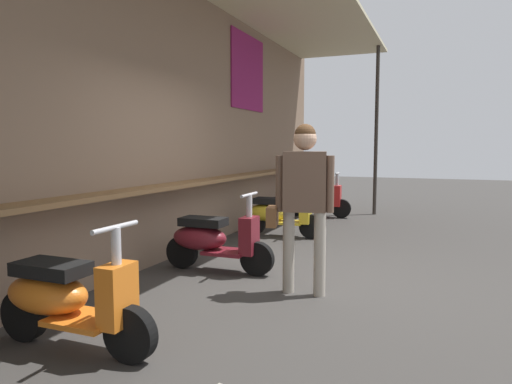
{
  "coord_description": "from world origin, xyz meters",
  "views": [
    {
      "loc": [
        -4.89,
        -1.48,
        1.5
      ],
      "look_at": [
        1.15,
        0.97,
        0.87
      ],
      "focal_mm": 32.47,
      "sensor_mm": 36.0,
      "label": 1
    }
  ],
  "objects_px": {
    "scooter_red": "(314,199)",
    "shopper_with_handbag": "(303,191)",
    "scooter_maroon": "(212,239)",
    "scooter_yellow": "(277,214)",
    "scooter_orange": "(65,298)"
  },
  "relations": [
    {
      "from": "scooter_maroon",
      "to": "scooter_red",
      "type": "distance_m",
      "value": 4.76
    },
    {
      "from": "shopper_with_handbag",
      "to": "scooter_red",
      "type": "bearing_deg",
      "value": -179.4
    },
    {
      "from": "scooter_red",
      "to": "shopper_with_handbag",
      "type": "xyz_separation_m",
      "value": [
        -5.19,
        -1.26,
        0.68
      ]
    },
    {
      "from": "scooter_maroon",
      "to": "shopper_with_handbag",
      "type": "relative_size",
      "value": 0.81
    },
    {
      "from": "scooter_maroon",
      "to": "scooter_yellow",
      "type": "height_order",
      "value": "same"
    },
    {
      "from": "scooter_orange",
      "to": "scooter_yellow",
      "type": "height_order",
      "value": "same"
    },
    {
      "from": "scooter_maroon",
      "to": "shopper_with_handbag",
      "type": "distance_m",
      "value": 1.49
    },
    {
      "from": "shopper_with_handbag",
      "to": "scooter_orange",
      "type": "bearing_deg",
      "value": -46.34
    },
    {
      "from": "scooter_orange",
      "to": "shopper_with_handbag",
      "type": "distance_m",
      "value": 2.39
    },
    {
      "from": "scooter_yellow",
      "to": "scooter_red",
      "type": "relative_size",
      "value": 1.0
    },
    {
      "from": "scooter_orange",
      "to": "scooter_maroon",
      "type": "xyz_separation_m",
      "value": [
        2.35,
        -0.0,
        0.0
      ]
    },
    {
      "from": "scooter_yellow",
      "to": "scooter_red",
      "type": "height_order",
      "value": "same"
    },
    {
      "from": "scooter_orange",
      "to": "scooter_yellow",
      "type": "bearing_deg",
      "value": 89.96
    },
    {
      "from": "scooter_red",
      "to": "scooter_orange",
      "type": "bearing_deg",
      "value": -94.58
    },
    {
      "from": "scooter_orange",
      "to": "scooter_yellow",
      "type": "distance_m",
      "value": 4.72
    }
  ]
}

